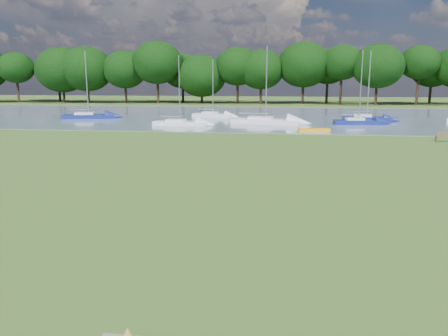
# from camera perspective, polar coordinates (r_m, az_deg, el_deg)

# --- Properties ---
(ground) EXTENTS (220.00, 220.00, 0.00)m
(ground) POSITION_cam_1_polar(r_m,az_deg,el_deg) (20.89, 3.48, -3.01)
(ground) COLOR #5B712C
(river) EXTENTS (220.00, 40.00, 0.10)m
(river) POSITION_cam_1_polar(r_m,az_deg,el_deg) (62.40, 6.47, 6.73)
(river) COLOR slate
(river) RESTS_ON ground
(far_bank) EXTENTS (220.00, 20.00, 0.40)m
(far_bank) POSITION_cam_1_polar(r_m,az_deg,el_deg) (92.32, 6.96, 8.29)
(far_bank) COLOR #4C6626
(far_bank) RESTS_ON ground
(riverbank_bench) EXTENTS (1.58, 0.67, 0.94)m
(riverbank_bench) POSITION_cam_1_polar(r_m,az_deg,el_deg) (41.18, 26.90, 3.69)
(riverbank_bench) COLOR brown
(riverbank_bench) RESTS_ON ground
(kayak) EXTENTS (3.24, 1.36, 0.32)m
(kayak) POSITION_cam_1_polar(r_m,az_deg,el_deg) (44.55, 11.67, 4.88)
(kayak) COLOR #F0A810
(kayak) RESTS_ON river
(tree_line) EXTENTS (138.74, 9.96, 12.05)m
(tree_line) POSITION_cam_1_polar(r_m,az_deg,el_deg) (88.26, 5.52, 12.81)
(tree_line) COLOR black
(tree_line) RESTS_ON far_bank
(sailboat_1) EXTENTS (5.87, 2.94, 7.65)m
(sailboat_1) POSITION_cam_1_polar(r_m,az_deg,el_deg) (59.78, -1.50, 7.07)
(sailboat_1) COLOR white
(sailboat_1) RESTS_ON river
(sailboat_2) EXTENTS (8.20, 3.44, 8.80)m
(sailboat_2) POSITION_cam_1_polar(r_m,az_deg,el_deg) (51.52, 5.36, 6.32)
(sailboat_2) COLOR white
(sailboat_2) RESTS_ON river
(sailboat_3) EXTENTS (5.78, 2.20, 8.34)m
(sailboat_3) POSITION_cam_1_polar(r_m,az_deg,el_deg) (52.81, 17.13, 5.97)
(sailboat_3) COLOR navy
(sailboat_3) RESTS_ON river
(sailboat_4) EXTENTS (6.02, 2.17, 8.47)m
(sailboat_4) POSITION_cam_1_polar(r_m,az_deg,el_deg) (56.87, 18.08, 6.34)
(sailboat_4) COLOR navy
(sailboat_4) RESTS_ON river
(sailboat_5) EXTENTS (6.99, 3.74, 8.66)m
(sailboat_5) POSITION_cam_1_polar(r_m,az_deg,el_deg) (60.77, -17.34, 6.66)
(sailboat_5) COLOR navy
(sailboat_5) RESTS_ON river
(sailboat_6) EXTENTS (6.15, 2.05, 7.70)m
(sailboat_6) POSITION_cam_1_polar(r_m,az_deg,el_deg) (49.72, -5.85, 6.03)
(sailboat_6) COLOR white
(sailboat_6) RESTS_ON river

